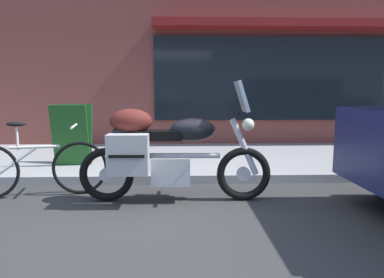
# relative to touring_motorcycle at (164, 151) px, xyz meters

# --- Properties ---
(ground_plane) EXTENTS (80.00, 80.00, 0.00)m
(ground_plane) POSITION_rel_touring_motorcycle_xyz_m (-0.06, -0.67, -0.60)
(ground_plane) COLOR #333333
(touring_motorcycle) EXTENTS (2.22, 0.65, 1.39)m
(touring_motorcycle) POSITION_rel_touring_motorcycle_xyz_m (0.00, 0.00, 0.00)
(touring_motorcycle) COLOR black
(touring_motorcycle) RESTS_ON ground_plane
(parked_bicycle) EXTENTS (1.66, 0.49, 0.92)m
(parked_bicycle) POSITION_rel_touring_motorcycle_xyz_m (-1.56, 0.24, -0.24)
(parked_bicycle) COLOR black
(parked_bicycle) RESTS_ON ground_plane
(sandwich_board_sign) EXTENTS (0.55, 0.42, 0.95)m
(sandwich_board_sign) POSITION_rel_touring_motorcycle_xyz_m (-1.51, 1.50, -0.00)
(sandwich_board_sign) COLOR #1E511E
(sandwich_board_sign) RESTS_ON sidewalk_curb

